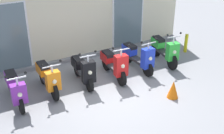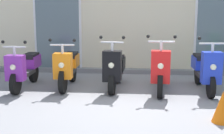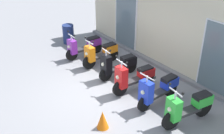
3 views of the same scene
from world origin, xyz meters
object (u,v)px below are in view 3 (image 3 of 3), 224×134
at_px(scooter_blue, 158,89).
at_px(scooter_orange, 101,53).
at_px(scooter_red, 134,77).
at_px(trash_bin, 68,34).
at_px(traffic_cone, 103,120).
at_px(scooter_black, 118,65).
at_px(scooter_purple, 84,46).
at_px(scooter_green, 188,107).

bearing_deg(scooter_blue, scooter_orange, 178.56).
height_order(scooter_red, trash_bin, scooter_red).
distance_m(scooter_blue, trash_bin, 5.55).
bearing_deg(scooter_red, traffic_cone, -64.13).
height_order(scooter_black, scooter_blue, scooter_blue).
relative_size(scooter_purple, traffic_cone, 3.09).
height_order(scooter_purple, trash_bin, scooter_purple).
bearing_deg(traffic_cone, scooter_green, 58.75).
relative_size(scooter_red, scooter_green, 0.97).
bearing_deg(scooter_green, scooter_purple, -179.09).
bearing_deg(scooter_purple, scooter_green, 0.91).
xyz_separation_m(scooter_purple, trash_bin, (-1.58, 0.17, -0.05)).
xyz_separation_m(scooter_black, traffic_cone, (1.86, -1.93, -0.20)).
relative_size(scooter_orange, scooter_green, 0.94).
bearing_deg(scooter_black, scooter_green, -0.18).
bearing_deg(scooter_green, scooter_black, 179.82).
distance_m(scooter_orange, traffic_cone, 3.55).
bearing_deg(trash_bin, scooter_red, -2.57).
height_order(scooter_orange, scooter_black, scooter_black).
height_order(scooter_blue, scooter_green, scooter_green).
xyz_separation_m(scooter_green, traffic_cone, (-1.17, -1.92, -0.23)).
xyz_separation_m(scooter_purple, scooter_black, (2.03, 0.09, -0.00)).
distance_m(scooter_orange, scooter_green, 4.11).
relative_size(scooter_orange, traffic_cone, 3.02).
bearing_deg(traffic_cone, scooter_purple, 154.64).
height_order(scooter_purple, scooter_orange, scooter_orange).
distance_m(scooter_red, scooter_green, 2.05).
bearing_deg(scooter_red, scooter_blue, 5.74).
height_order(scooter_red, traffic_cone, scooter_red).
bearing_deg(scooter_orange, scooter_black, -2.51).
xyz_separation_m(traffic_cone, trash_bin, (-5.47, 2.02, 0.15)).
relative_size(scooter_purple, scooter_green, 0.96).
bearing_deg(scooter_purple, trash_bin, 173.82).
xyz_separation_m(scooter_orange, traffic_cone, (2.94, -1.98, -0.21)).
relative_size(scooter_red, trash_bin, 1.95).
xyz_separation_m(scooter_red, scooter_blue, (0.96, 0.10, 0.02)).
distance_m(scooter_orange, scooter_red, 2.07).
height_order(scooter_orange, scooter_red, scooter_red).
bearing_deg(scooter_black, scooter_blue, -0.85).
height_order(scooter_blue, trash_bin, scooter_blue).
height_order(scooter_black, trash_bin, scooter_black).
relative_size(scooter_blue, trash_bin, 1.97).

